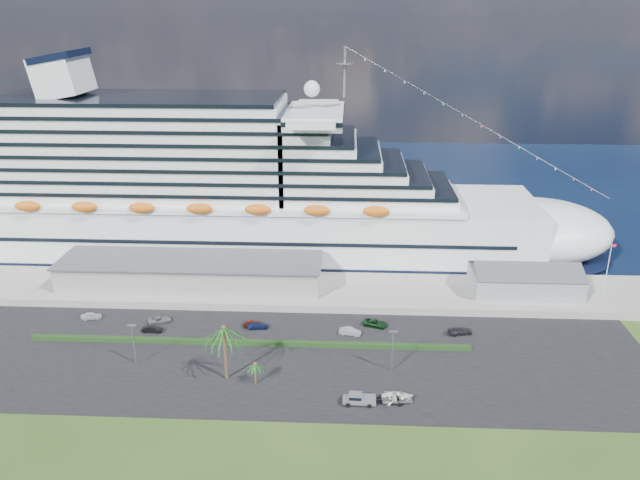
# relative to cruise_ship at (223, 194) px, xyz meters

# --- Properties ---
(ground) EXTENTS (420.00, 420.00, 0.00)m
(ground) POSITION_rel_cruise_ship_xyz_m (21.53, -64.00, -16.69)
(ground) COLOR #284818
(ground) RESTS_ON ground
(asphalt_lot) EXTENTS (140.00, 38.00, 0.12)m
(asphalt_lot) POSITION_rel_cruise_ship_xyz_m (21.53, -53.00, -16.63)
(asphalt_lot) COLOR black
(asphalt_lot) RESTS_ON ground
(wharf) EXTENTS (240.00, 20.00, 1.80)m
(wharf) POSITION_rel_cruise_ship_xyz_m (21.53, -24.00, -15.79)
(wharf) COLOR gray
(wharf) RESTS_ON ground
(water) EXTENTS (420.00, 160.00, 0.02)m
(water) POSITION_rel_cruise_ship_xyz_m (21.53, 66.00, -16.68)
(water) COLOR black
(water) RESTS_ON ground
(cruise_ship) EXTENTS (191.00, 38.00, 54.00)m
(cruise_ship) POSITION_rel_cruise_ship_xyz_m (0.00, 0.00, 0.00)
(cruise_ship) COLOR silver
(cruise_ship) RESTS_ON ground
(terminal_building) EXTENTS (61.00, 15.00, 6.30)m
(terminal_building) POSITION_rel_cruise_ship_xyz_m (-3.47, -24.00, -11.68)
(terminal_building) COLOR gray
(terminal_building) RESTS_ON wharf
(port_shed) EXTENTS (24.00, 12.31, 7.37)m
(port_shed) POSITION_rel_cruise_ship_xyz_m (73.53, -24.00, -12.30)
(port_shed) COLOR gray
(port_shed) RESTS_ON wharf
(flagpole) EXTENTS (1.08, 0.16, 12.00)m
(flagpole) POSITION_rel_cruise_ship_xyz_m (91.57, -24.00, -8.43)
(flagpole) COLOR silver
(flagpole) RESTS_ON wharf
(hedge) EXTENTS (88.00, 1.10, 0.90)m
(hedge) POSITION_rel_cruise_ship_xyz_m (13.53, -48.00, -16.12)
(hedge) COLOR black
(hedge) RESTS_ON asphalt_lot
(lamp_post_left) EXTENTS (1.60, 0.35, 8.27)m
(lamp_post_left) POSITION_rel_cruise_ship_xyz_m (-6.47, -56.00, -11.35)
(lamp_post_left) COLOR gray
(lamp_post_left) RESTS_ON asphalt_lot
(lamp_post_right) EXTENTS (1.60, 0.35, 8.27)m
(lamp_post_right) POSITION_rel_cruise_ship_xyz_m (41.53, -56.00, -11.35)
(lamp_post_right) COLOR gray
(lamp_post_right) RESTS_ON asphalt_lot
(palm_tall) EXTENTS (8.82, 8.82, 11.13)m
(palm_tall) POSITION_rel_cruise_ship_xyz_m (11.53, -60.00, -7.49)
(palm_tall) COLOR #47301E
(palm_tall) RESTS_ON ground
(palm_short) EXTENTS (3.53, 3.53, 4.56)m
(palm_short) POSITION_rel_cruise_ship_xyz_m (17.03, -61.50, -13.03)
(palm_short) COLOR #47301E
(palm_short) RESTS_ON ground
(parked_car_0) EXTENTS (4.55, 2.56, 1.46)m
(parked_car_0) POSITION_rel_cruise_ship_xyz_m (-21.78, -39.02, -15.84)
(parked_car_0) COLOR silver
(parked_car_0) RESTS_ON asphalt_lot
(parked_car_1) EXTENTS (4.15, 1.48, 1.36)m
(parked_car_1) POSITION_rel_cruise_ship_xyz_m (-7.00, -44.02, -15.89)
(parked_car_1) COLOR black
(parked_car_1) RESTS_ON asphalt_lot
(parked_car_2) EXTENTS (5.15, 3.65, 1.30)m
(parked_car_2) POSITION_rel_cruise_ship_xyz_m (-6.65, -39.92, -15.92)
(parked_car_2) COLOR gray
(parked_car_2) RESTS_ON asphalt_lot
(parked_car_3) EXTENTS (4.63, 2.30, 1.29)m
(parked_car_3) POSITION_rel_cruise_ship_xyz_m (14.54, -41.41, -15.93)
(parked_car_3) COLOR #131E45
(parked_car_3) RESTS_ON asphalt_lot
(parked_car_4) EXTENTS (4.13, 2.63, 1.31)m
(parked_car_4) POSITION_rel_cruise_ship_xyz_m (13.22, -40.39, -15.92)
(parked_car_4) COLOR maroon
(parked_car_4) RESTS_ON asphalt_lot
(parked_car_5) EXTENTS (4.68, 2.47, 1.47)m
(parked_car_5) POSITION_rel_cruise_ship_xyz_m (33.79, -43.08, -15.84)
(parked_car_5) COLOR #9CA0A3
(parked_car_5) RESTS_ON asphalt_lot
(parked_car_6) EXTENTS (5.55, 3.79, 1.41)m
(parked_car_6) POSITION_rel_cruise_ship_xyz_m (39.10, -39.28, -15.87)
(parked_car_6) COLOR black
(parked_car_6) RESTS_ON asphalt_lot
(parked_car_7) EXTENTS (5.41, 3.24, 1.47)m
(parked_car_7) POSITION_rel_cruise_ship_xyz_m (56.34, -41.76, -15.84)
(parked_car_7) COLOR black
(parked_car_7) RESTS_ON asphalt_lot
(pickup_truck) EXTENTS (5.66, 2.27, 1.98)m
(pickup_truck) POSITION_rel_cruise_ship_xyz_m (35.37, -66.65, -15.49)
(pickup_truck) COLOR black
(pickup_truck) RESTS_ON asphalt_lot
(boat_trailer) EXTENTS (6.50, 4.58, 1.82)m
(boat_trailer) POSITION_rel_cruise_ship_xyz_m (41.86, -66.01, -15.37)
(boat_trailer) COLOR gray
(boat_trailer) RESTS_ON asphalt_lot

